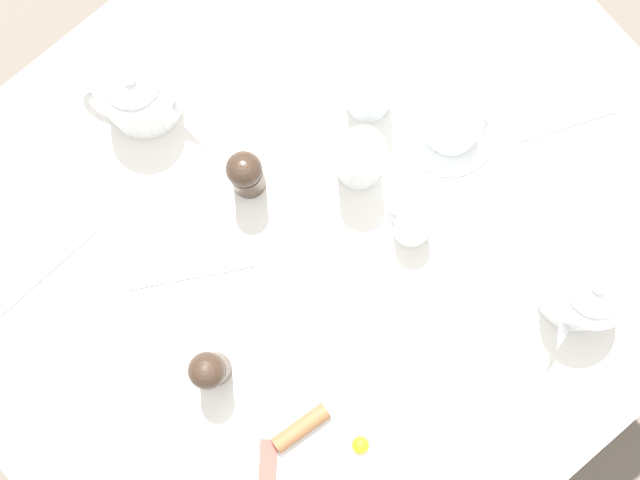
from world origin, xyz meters
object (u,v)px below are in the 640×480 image
object	(u,v)px
teacup_with_saucer_left	(452,127)
fork_spare	(118,433)
teapot_far	(138,93)
spoon_for_tea	(571,121)
creamer_jug	(412,226)
water_glass_tall	(370,89)
teapot_near	(585,290)
fork_by_plate	(193,273)
water_glass_short	(361,159)
knife_by_plate	(41,274)
pepper_grinder	(210,370)
salt_grinder	(246,174)
breakfast_plate	(320,476)

from	to	relation	value
teacup_with_saucer_left	fork_spare	bearing A→B (deg)	92.21
teapot_far	fork_spare	bearing A→B (deg)	-74.74
spoon_for_tea	creamer_jug	bearing A→B (deg)	83.44
water_glass_tall	teapot_near	bearing A→B (deg)	-174.14
teapot_near	fork_spare	world-z (taller)	teapot_near
teapot_near	fork_by_plate	bearing A→B (deg)	-62.61
teapot_far	water_glass_tall	distance (m)	0.33
spoon_for_tea	water_glass_short	bearing A→B (deg)	62.27
teacup_with_saucer_left	water_glass_short	bearing A→B (deg)	72.06
water_glass_short	knife_by_plate	size ratio (longest dim) A/B	0.58
water_glass_tall	pepper_grinder	world-z (taller)	pepper_grinder
creamer_jug	spoon_for_tea	bearing A→B (deg)	-96.56
pepper_grinder	salt_grinder	bearing A→B (deg)	-50.09
breakfast_plate	teapot_near	distance (m)	0.45
fork_spare	pepper_grinder	bearing A→B (deg)	-96.68
breakfast_plate	pepper_grinder	size ratio (longest dim) A/B	2.24
creamer_jug	fork_spare	size ratio (longest dim) A/B	0.58
teapot_near	knife_by_plate	world-z (taller)	teapot_near
fork_by_plate	pepper_grinder	bearing A→B (deg)	153.82
teacup_with_saucer_left	water_glass_tall	world-z (taller)	water_glass_tall
water_glass_short	salt_grinder	xyz separation A→B (m)	(0.09, 0.14, 0.00)
water_glass_short	spoon_for_tea	distance (m)	0.33
pepper_grinder	knife_by_plate	bearing A→B (deg)	21.56
salt_grinder	fork_spare	xyz separation A→B (m)	(-0.16, 0.37, -0.06)
breakfast_plate	teapot_far	distance (m)	0.60
water_glass_short	creamer_jug	distance (m)	0.12
water_glass_tall	fork_by_plate	distance (m)	0.37
water_glass_short	water_glass_tall	bearing A→B (deg)	-48.12
teapot_far	spoon_for_tea	distance (m)	0.64
teacup_with_saucer_left	fork_spare	distance (m)	0.65
pepper_grinder	fork_spare	world-z (taller)	pepper_grinder
teacup_with_saucer_left	breakfast_plate	bearing A→B (deg)	118.53
teapot_far	spoon_for_tea	bearing A→B (deg)	15.82
knife_by_plate	pepper_grinder	bearing A→B (deg)	-158.44
fork_spare	teapot_near	bearing A→B (deg)	-113.33
teapot_near	fork_spare	xyz separation A→B (m)	(0.27, 0.63, -0.05)
fork_by_plate	spoon_for_tea	distance (m)	0.60
knife_by_plate	creamer_jug	bearing A→B (deg)	-123.28
teapot_near	knife_by_plate	xyz separation A→B (m)	(0.52, 0.57, -0.05)
teapot_far	fork_by_plate	world-z (taller)	teapot_far
teapot_far	fork_by_plate	xyz separation A→B (m)	(-0.24, 0.11, -0.05)
teapot_far	pepper_grinder	world-z (taller)	teapot_far
teapot_far	water_glass_short	xyz separation A→B (m)	(-0.28, -0.18, 0.01)
knife_by_plate	breakfast_plate	bearing A→B (deg)	-165.44
salt_grinder	spoon_for_tea	xyz separation A→B (m)	(-0.24, -0.42, -0.06)
teapot_far	water_glass_tall	xyz separation A→B (m)	(-0.21, -0.26, 0.01)
water_glass_short	fork_spare	world-z (taller)	water_glass_short
teapot_near	water_glass_short	xyz separation A→B (m)	(0.34, 0.12, 0.01)
fork_by_plate	knife_by_plate	world-z (taller)	same
fork_by_plate	spoon_for_tea	size ratio (longest dim) A/B	1.06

